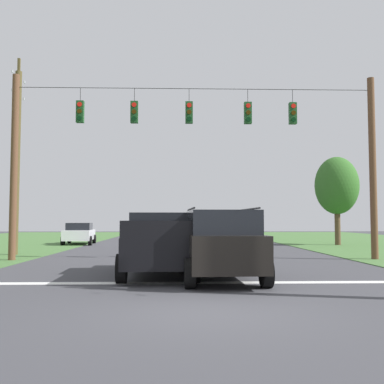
{
  "coord_description": "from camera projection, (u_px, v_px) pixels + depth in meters",
  "views": [
    {
      "loc": [
        -0.52,
        -8.61,
        1.71
      ],
      "look_at": [
        0.14,
        13.32,
        3.09
      ],
      "focal_mm": 42.06,
      "sensor_mm": 36.0,
      "label": 1
    }
  ],
  "objects": [
    {
      "name": "ground_plane",
      "position": [
        206.0,
        311.0,
        8.5
      ],
      "size": [
        120.0,
        120.0,
        0.0
      ],
      "primitive_type": "plane",
      "color": "#3D3D42"
    },
    {
      "name": "stop_bar_stripe",
      "position": [
        197.0,
        283.0,
        12.28
      ],
      "size": [
        13.04,
        0.45,
        0.01
      ],
      "primitive_type": "cube",
      "color": "white",
      "rests_on": "ground"
    },
    {
      "name": "lane_dash_0",
      "position": [
        191.0,
        262.0,
        18.27
      ],
      "size": [
        2.5,
        0.15,
        0.01
      ],
      "primitive_type": "cube",
      "rotation": [
        0.0,
        0.0,
        1.57
      ],
      "color": "white",
      "rests_on": "ground"
    },
    {
      "name": "lane_dash_1",
      "position": [
        188.0,
        251.0,
        24.49
      ],
      "size": [
        2.5,
        0.15,
        0.01
      ],
      "primitive_type": "cube",
      "rotation": [
        0.0,
        0.0,
        1.57
      ],
      "color": "white",
      "rests_on": "ground"
    },
    {
      "name": "lane_dash_2",
      "position": [
        186.0,
        245.0,
        30.49
      ],
      "size": [
        2.5,
        0.15,
        0.01
      ],
      "primitive_type": "cube",
      "rotation": [
        0.0,
        0.0,
        1.57
      ],
      "color": "white",
      "rests_on": "ground"
    },
    {
      "name": "overhead_signal_span",
      "position": [
        194.0,
        155.0,
        19.49
      ],
      "size": [
        15.87,
        0.31,
        8.02
      ],
      "color": "brown",
      "rests_on": "ground"
    },
    {
      "name": "pickup_truck",
      "position": [
        159.0,
        244.0,
        14.2
      ],
      "size": [
        2.43,
        5.46,
        1.95
      ],
      "color": "black",
      "rests_on": "ground"
    },
    {
      "name": "suv_black",
      "position": [
        220.0,
        243.0,
        12.97
      ],
      "size": [
        2.36,
        4.87,
        2.05
      ],
      "color": "black",
      "rests_on": "ground"
    },
    {
      "name": "distant_car_crossing_white",
      "position": [
        79.0,
        233.0,
        31.78
      ],
      "size": [
        2.3,
        4.44,
        1.52
      ],
      "color": "silver",
      "rests_on": "ground"
    },
    {
      "name": "utility_pole_far_right",
      "position": [
        17.0,
        157.0,
        22.24
      ],
      "size": [
        0.32,
        1.79,
        9.83
      ],
      "color": "brown",
      "rests_on": "ground"
    },
    {
      "name": "tree_roadside_far_right",
      "position": [
        337.0,
        186.0,
        30.81
      ],
      "size": [
        2.96,
        2.96,
        6.06
      ],
      "color": "brown",
      "rests_on": "ground"
    }
  ]
}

